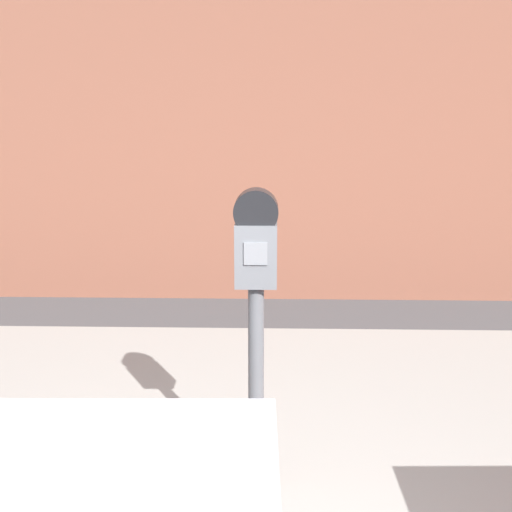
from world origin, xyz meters
TOP-DOWN VIEW (x-y plane):
  - sidewalk at (0.00, 2.20)m, footprint 24.00×2.80m
  - parking_meter at (0.35, 1.26)m, footprint 0.20×0.15m

SIDE VIEW (x-z plane):
  - sidewalk at x=0.00m, z-range 0.00..0.13m
  - parking_meter at x=0.35m, z-range 0.41..1.89m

